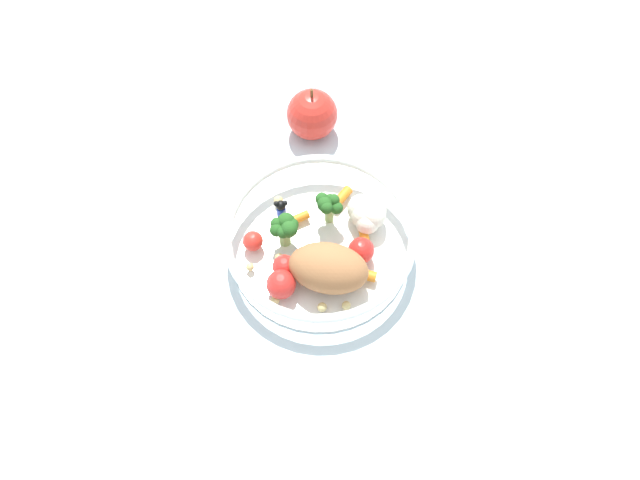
# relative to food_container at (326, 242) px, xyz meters

# --- Properties ---
(ground_plane) EXTENTS (2.40, 2.40, 0.00)m
(ground_plane) POSITION_rel_food_container_xyz_m (0.01, -0.01, -0.03)
(ground_plane) COLOR silver
(food_container) EXTENTS (0.22, 0.22, 0.06)m
(food_container) POSITION_rel_food_container_xyz_m (0.00, 0.00, 0.00)
(food_container) COLOR white
(food_container) RESTS_ON ground_plane
(loose_apple) EXTENTS (0.07, 0.07, 0.08)m
(loose_apple) POSITION_rel_food_container_xyz_m (0.05, 0.18, 0.01)
(loose_apple) COLOR red
(loose_apple) RESTS_ON ground_plane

